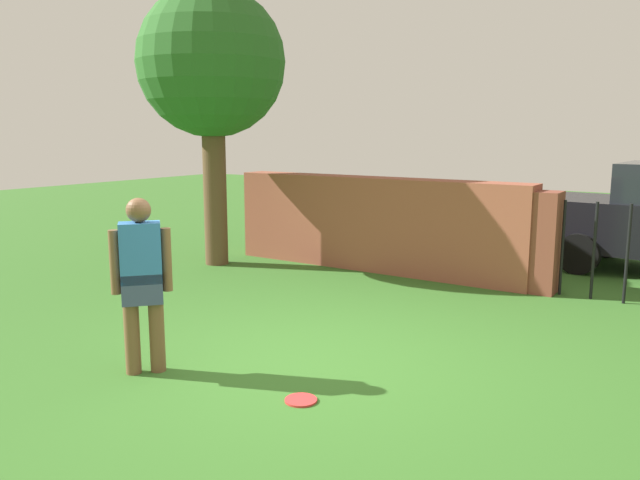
{
  "coord_description": "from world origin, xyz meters",
  "views": [
    {
      "loc": [
        3.28,
        -4.69,
        2.2
      ],
      "look_at": [
        -0.57,
        1.09,
        1.0
      ],
      "focal_mm": 35.38,
      "sensor_mm": 36.0,
      "label": 1
    }
  ],
  "objects": [
    {
      "name": "brick_wall",
      "position": [
        -1.5,
        4.07,
        0.74
      ],
      "size": [
        5.01,
        0.5,
        1.48
      ],
      "primitive_type": "cube",
      "color": "brown",
      "rests_on": "ground"
    },
    {
      "name": "frisbee_red",
      "position": [
        0.43,
        -0.7,
        0.01
      ],
      "size": [
        0.27,
        0.27,
        0.02
      ],
      "primitive_type": "cylinder",
      "color": "red",
      "rests_on": "ground"
    },
    {
      "name": "ground_plane",
      "position": [
        0.0,
        0.0,
        0.0
      ],
      "size": [
        40.0,
        40.0,
        0.0
      ],
      "primitive_type": "plane",
      "color": "#336623"
    },
    {
      "name": "person",
      "position": [
        -1.14,
        -0.97,
        0.9
      ],
      "size": [
        0.4,
        0.43,
        1.62
      ],
      "rotation": [
        0.0,
        0.0,
        0.85
      ],
      "color": "brown",
      "rests_on": "ground"
    },
    {
      "name": "tree",
      "position": [
        -3.93,
        3.0,
        3.23
      ],
      "size": [
        2.38,
        2.38,
        4.48
      ],
      "color": "brown",
      "rests_on": "ground"
    }
  ]
}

